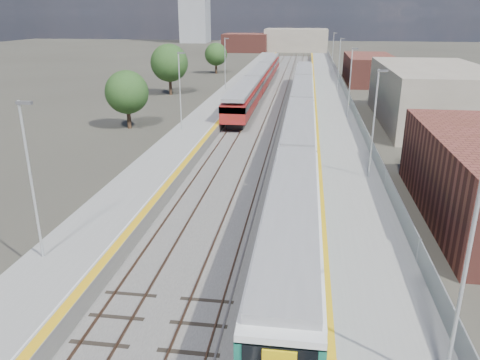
# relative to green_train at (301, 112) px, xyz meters

# --- Properties ---
(ground) EXTENTS (320.00, 320.00, 0.00)m
(ground) POSITION_rel_green_train_xyz_m (-1.50, 10.99, -2.14)
(ground) COLOR #47443A
(ground) RESTS_ON ground
(ballast_bed) EXTENTS (10.50, 155.00, 0.06)m
(ballast_bed) POSITION_rel_green_train_xyz_m (-3.75, 13.49, -2.11)
(ballast_bed) COLOR #565451
(ballast_bed) RESTS_ON ground
(tracks) EXTENTS (8.96, 160.00, 0.17)m
(tracks) POSITION_rel_green_train_xyz_m (-3.15, 15.17, -2.03)
(tracks) COLOR #4C3323
(tracks) RESTS_ON ground
(platform_right) EXTENTS (4.70, 155.00, 8.52)m
(platform_right) POSITION_rel_green_train_xyz_m (3.78, 13.48, -1.60)
(platform_right) COLOR slate
(platform_right) RESTS_ON ground
(platform_left) EXTENTS (4.30, 155.00, 8.52)m
(platform_left) POSITION_rel_green_train_xyz_m (-10.55, 13.48, -1.62)
(platform_left) COLOR slate
(platform_left) RESTS_ON ground
(buildings) EXTENTS (72.00, 185.50, 40.00)m
(buildings) POSITION_rel_green_train_xyz_m (-19.62, 99.59, 8.57)
(buildings) COLOR brown
(buildings) RESTS_ON ground
(green_train) EXTENTS (2.75, 76.72, 3.03)m
(green_train) POSITION_rel_green_train_xyz_m (0.00, 0.00, 0.00)
(green_train) COLOR black
(green_train) RESTS_ON ground
(red_train) EXTENTS (2.81, 57.10, 3.55)m
(red_train) POSITION_rel_green_train_xyz_m (-7.00, 26.20, -0.03)
(red_train) COLOR black
(red_train) RESTS_ON ground
(tree_a) EXTENTS (4.64, 4.64, 6.29)m
(tree_a) POSITION_rel_green_train_xyz_m (-18.62, -1.16, 1.82)
(tree_a) COLOR #382619
(tree_a) RESTS_ON ground
(tree_b) EXTENTS (5.64, 5.64, 7.65)m
(tree_b) POSITION_rel_green_train_xyz_m (-20.26, 20.99, 2.68)
(tree_b) COLOR #382619
(tree_b) RESTS_ON ground
(tree_c) EXTENTS (4.58, 4.58, 6.20)m
(tree_c) POSITION_rel_green_train_xyz_m (-18.23, 48.02, 1.77)
(tree_c) COLOR #382619
(tree_c) RESTS_ON ground
(tree_d) EXTENTS (4.05, 4.05, 5.49)m
(tree_d) POSITION_rel_green_train_xyz_m (22.15, 24.34, 1.32)
(tree_d) COLOR #382619
(tree_d) RESTS_ON ground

